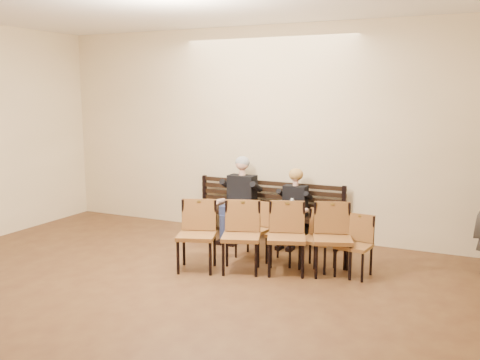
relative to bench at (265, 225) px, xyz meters
The scene contains 9 objects.
room_walls 4.50m from the bench, 91.64° to the right, with size 8.02×10.01×3.51m.
bench is the anchor object (origin of this frame).
seated_man 0.62m from the bench, 163.80° to the right, with size 0.56×0.78×1.35m, color black, non-canonical shape.
seated_woman 0.63m from the bench, 12.77° to the right, with size 0.46×0.64×1.07m, color black, non-canonical shape.
laptop 0.60m from the bench, 150.78° to the right, with size 0.30×0.24×0.22m, color silver.
water_bottle 0.81m from the bench, 33.39° to the right, with size 0.07×0.07×0.24m, color silver.
bag 0.73m from the bench, ahead, with size 0.38×0.26×0.28m, color black.
chair_row_front 1.72m from the bench, 68.10° to the right, with size 2.33×0.52×0.96m, color olive.
chair_row_back 1.50m from the bench, 48.23° to the right, with size 1.98×0.44×0.82m, color olive.
Camera 1 is at (3.42, -3.34, 2.41)m, focal length 40.00 mm.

